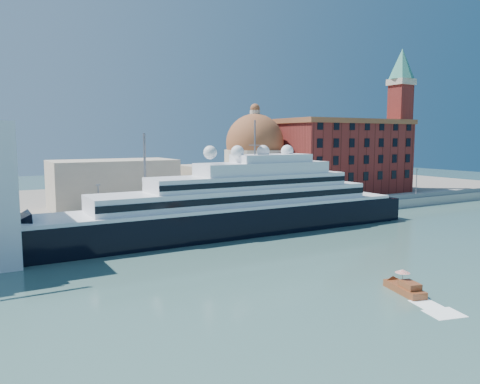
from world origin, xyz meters
TOP-DOWN VIEW (x-y plane):
  - ground at (0.00, 0.00)m, footprint 400.00×400.00m
  - quay at (0.00, 34.00)m, footprint 180.00×10.00m
  - land at (0.00, 75.00)m, footprint 260.00×72.00m
  - quay_fence at (0.00, 29.50)m, footprint 180.00×0.10m
  - superyacht at (-8.37, 23.00)m, footprint 90.61×12.56m
  - water_taxi at (-4.05, -20.30)m, footprint 3.66×6.71m
  - warehouse at (52.00, 52.00)m, footprint 43.00×19.00m
  - campanile at (76.00, 52.00)m, footprint 8.40×8.40m
  - church at (6.39, 57.72)m, footprint 66.00×18.00m
  - lamp_posts at (-12.67, 32.27)m, footprint 120.80×2.40m

SIDE VIEW (x-z plane):
  - ground at x=0.00m, z-range 0.00..0.00m
  - water_taxi at x=-4.05m, z-range -0.79..2.24m
  - land at x=0.00m, z-range 0.00..2.00m
  - quay at x=0.00m, z-range 0.00..2.50m
  - quay_fence at x=0.00m, z-range 2.50..3.70m
  - superyacht at x=-8.37m, z-range -8.87..18.21m
  - lamp_posts at x=-12.67m, z-range 0.84..18.84m
  - church at x=6.39m, z-range -1.84..23.66m
  - warehouse at x=52.00m, z-range 2.16..25.41m
  - campanile at x=76.00m, z-range 5.26..52.26m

